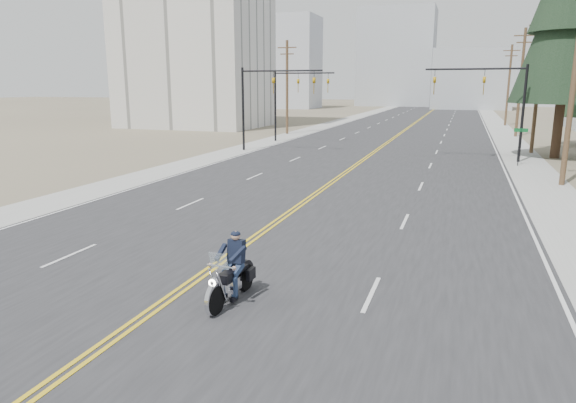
# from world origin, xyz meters

# --- Properties ---
(ground_plane) EXTENTS (400.00, 400.00, 0.00)m
(ground_plane) POSITION_xyz_m (0.00, 0.00, 0.00)
(ground_plane) COLOR #776D56
(ground_plane) RESTS_ON ground
(road) EXTENTS (20.00, 200.00, 0.01)m
(road) POSITION_xyz_m (0.00, 70.00, 0.01)
(road) COLOR #303033
(road) RESTS_ON ground
(sidewalk_left) EXTENTS (3.00, 200.00, 0.01)m
(sidewalk_left) POSITION_xyz_m (-11.50, 70.00, 0.01)
(sidewalk_left) COLOR #A5A5A0
(sidewalk_left) RESTS_ON ground
(sidewalk_right) EXTENTS (3.00, 200.00, 0.01)m
(sidewalk_right) POSITION_xyz_m (11.50, 70.00, 0.01)
(sidewalk_right) COLOR #A5A5A0
(sidewalk_right) RESTS_ON ground
(traffic_mast_left) EXTENTS (7.10, 0.26, 7.00)m
(traffic_mast_left) POSITION_xyz_m (-8.98, 32.00, 4.94)
(traffic_mast_left) COLOR black
(traffic_mast_left) RESTS_ON ground
(traffic_mast_right) EXTENTS (7.10, 0.26, 7.00)m
(traffic_mast_right) POSITION_xyz_m (8.98, 32.00, 4.94)
(traffic_mast_right) COLOR black
(traffic_mast_right) RESTS_ON ground
(traffic_mast_far) EXTENTS (6.10, 0.26, 7.00)m
(traffic_mast_far) POSITION_xyz_m (-9.31, 40.00, 4.87)
(traffic_mast_far) COLOR black
(traffic_mast_far) RESTS_ON ground
(street_sign) EXTENTS (0.90, 0.06, 2.62)m
(street_sign) POSITION_xyz_m (10.80, 30.00, 1.80)
(street_sign) COLOR black
(street_sign) RESTS_ON ground
(utility_pole_b) EXTENTS (2.20, 0.30, 11.50)m
(utility_pole_b) POSITION_xyz_m (12.50, 23.00, 5.98)
(utility_pole_b) COLOR brown
(utility_pole_b) RESTS_ON ground
(utility_pole_c) EXTENTS (2.20, 0.30, 11.00)m
(utility_pole_c) POSITION_xyz_m (12.50, 38.00, 5.73)
(utility_pole_c) COLOR brown
(utility_pole_c) RESTS_ON ground
(utility_pole_d) EXTENTS (2.20, 0.30, 11.50)m
(utility_pole_d) POSITION_xyz_m (12.50, 53.00, 5.98)
(utility_pole_d) COLOR brown
(utility_pole_d) RESTS_ON ground
(utility_pole_e) EXTENTS (2.20, 0.30, 11.00)m
(utility_pole_e) POSITION_xyz_m (12.50, 70.00, 5.73)
(utility_pole_e) COLOR brown
(utility_pole_e) RESTS_ON ground
(utility_pole_left) EXTENTS (2.20, 0.30, 10.50)m
(utility_pole_left) POSITION_xyz_m (-12.50, 48.00, 5.48)
(utility_pole_left) COLOR brown
(utility_pole_left) RESTS_ON ground
(apartment_block) EXTENTS (18.00, 14.00, 30.00)m
(apartment_block) POSITION_xyz_m (-28.00, 55.00, 15.00)
(apartment_block) COLOR silver
(apartment_block) RESTS_ON ground
(haze_bldg_a) EXTENTS (14.00, 12.00, 22.00)m
(haze_bldg_a) POSITION_xyz_m (-35.00, 115.00, 11.00)
(haze_bldg_a) COLOR #B7BCC6
(haze_bldg_a) RESTS_ON ground
(haze_bldg_b) EXTENTS (18.00, 14.00, 14.00)m
(haze_bldg_b) POSITION_xyz_m (8.00, 125.00, 7.00)
(haze_bldg_b) COLOR #ADB2B7
(haze_bldg_b) RESTS_ON ground
(haze_bldg_d) EXTENTS (20.00, 15.00, 26.00)m
(haze_bldg_d) POSITION_xyz_m (-12.00, 140.00, 13.00)
(haze_bldg_d) COLOR #ADB2B7
(haze_bldg_d) RESTS_ON ground
(haze_bldg_e) EXTENTS (14.00, 14.00, 12.00)m
(haze_bldg_e) POSITION_xyz_m (25.00, 150.00, 6.00)
(haze_bldg_e) COLOR #B7BCC6
(haze_bldg_e) RESTS_ON ground
(haze_bldg_f) EXTENTS (12.00, 12.00, 16.00)m
(haze_bldg_f) POSITION_xyz_m (-50.00, 130.00, 8.00)
(haze_bldg_f) COLOR #ADB2B7
(haze_bldg_f) RESTS_ON ground
(motorcyclist) EXTENTS (1.11, 2.39, 1.83)m
(motorcyclist) POSITION_xyz_m (1.62, 2.38, 0.91)
(motorcyclist) COLOR black
(motorcyclist) RESTS_ON ground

